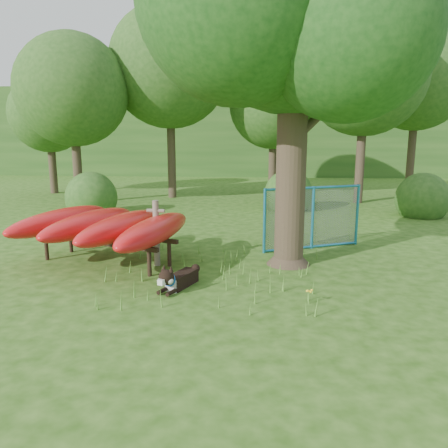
# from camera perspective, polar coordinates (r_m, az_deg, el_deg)

# --- Properties ---
(ground) EXTENTS (80.00, 80.00, 0.00)m
(ground) POSITION_cam_1_polar(r_m,az_deg,el_deg) (7.89, -2.17, -8.86)
(ground) COLOR #244E0F
(ground) RESTS_ON ground
(oak_tree) EXTENTS (5.78, 5.46, 7.85)m
(oak_tree) POSITION_cam_1_polar(r_m,az_deg,el_deg) (9.57, 9.02, 26.46)
(oak_tree) COLOR #35291D
(oak_tree) RESTS_ON ground
(wooden_post) EXTENTS (0.38, 0.14, 1.41)m
(wooden_post) POSITION_cam_1_polar(r_m,az_deg,el_deg) (9.35, -8.83, -0.97)
(wooden_post) COLOR #655B4C
(wooden_post) RESTS_ON ground
(kayak_rack) EXTENTS (3.84, 4.14, 1.10)m
(kayak_rack) POSITION_cam_1_polar(r_m,az_deg,el_deg) (9.75, -15.29, -0.16)
(kayak_rack) COLOR black
(kayak_rack) RESTS_ON ground
(husky_dog) EXTENTS (0.65, 1.11, 0.53)m
(husky_dog) POSITION_cam_1_polar(r_m,az_deg,el_deg) (8.02, -6.18, -7.15)
(husky_dog) COLOR black
(husky_dog) RESTS_ON ground
(fence_section) EXTENTS (2.44, 1.13, 2.57)m
(fence_section) POSITION_cam_1_polar(r_m,az_deg,el_deg) (10.86, 11.50, 0.81)
(fence_section) COLOR teal
(fence_section) RESTS_ON ground
(wildflower_clump) EXTENTS (0.12, 0.11, 0.25)m
(wildflower_clump) POSITION_cam_1_polar(r_m,az_deg,el_deg) (7.42, 11.07, -8.73)
(wildflower_clump) COLOR #558D2E
(wildflower_clump) RESTS_ON ground
(bg_tree_a) EXTENTS (4.40, 4.40, 6.70)m
(bg_tree_a) POSITION_cam_1_polar(r_m,az_deg,el_deg) (18.93, -19.20, 16.16)
(bg_tree_a) COLOR #35291D
(bg_tree_a) RESTS_ON ground
(bg_tree_b) EXTENTS (5.20, 5.20, 8.22)m
(bg_tree_b) POSITION_cam_1_polar(r_m,az_deg,el_deg) (19.94, -7.14, 19.67)
(bg_tree_b) COLOR #35291D
(bg_tree_b) RESTS_ON ground
(bg_tree_c) EXTENTS (4.00, 4.00, 6.12)m
(bg_tree_c) POSITION_cam_1_polar(r_m,az_deg,el_deg) (20.40, 6.52, 15.25)
(bg_tree_c) COLOR #35291D
(bg_tree_c) RESTS_ON ground
(bg_tree_d) EXTENTS (4.80, 4.80, 7.50)m
(bg_tree_d) POSITION_cam_1_polar(r_m,az_deg,el_deg) (18.94, 17.99, 18.06)
(bg_tree_d) COLOR #35291D
(bg_tree_d) RESTS_ON ground
(bg_tree_e) EXTENTS (4.60, 4.60, 7.55)m
(bg_tree_e) POSITION_cam_1_polar(r_m,az_deg,el_deg) (22.64, 23.94, 16.86)
(bg_tree_e) COLOR #35291D
(bg_tree_e) RESTS_ON ground
(bg_tree_f) EXTENTS (3.60, 3.60, 5.55)m
(bg_tree_f) POSITION_cam_1_polar(r_m,az_deg,el_deg) (22.64, -21.94, 13.18)
(bg_tree_f) COLOR #35291D
(bg_tree_f) RESTS_ON ground
(shrub_left) EXTENTS (1.80, 1.80, 1.80)m
(shrub_left) POSITION_cam_1_polar(r_m,az_deg,el_deg) (16.20, -16.81, 1.25)
(shrub_left) COLOR #264F19
(shrub_left) RESTS_ON ground
(shrub_right) EXTENTS (1.80, 1.80, 1.80)m
(shrub_right) POSITION_cam_1_polar(r_m,az_deg,el_deg) (16.57, 24.31, 0.93)
(shrub_right) COLOR #264F19
(shrub_right) RESTS_ON ground
(shrub_mid) EXTENTS (1.80, 1.80, 1.80)m
(shrub_mid) POSITION_cam_1_polar(r_m,az_deg,el_deg) (16.61, 8.36, 1.86)
(shrub_mid) COLOR #264F19
(shrub_mid) RESTS_ON ground
(wooded_hillside) EXTENTS (80.00, 12.00, 6.00)m
(wooded_hillside) POSITION_cam_1_polar(r_m,az_deg,el_deg) (35.35, 3.20, 11.88)
(wooded_hillside) COLOR #264F19
(wooded_hillside) RESTS_ON ground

